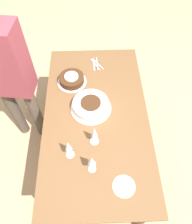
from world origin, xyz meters
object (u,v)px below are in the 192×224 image
(cake_center_white, at_px, (91,106))
(wine_glass_near, at_px, (68,147))
(cake_front_chocolate, at_px, (72,79))
(person_cutting, at_px, (7,73))
(wine_glass_extra, at_px, (92,162))
(wine_glass_far, at_px, (94,133))

(cake_center_white, distance_m, wine_glass_near, 0.46)
(cake_center_white, xyz_separation_m, cake_front_chocolate, (-0.30, -0.17, -0.00))
(cake_front_chocolate, xyz_separation_m, wine_glass_near, (0.72, 0.01, 0.11))
(wine_glass_near, relative_size, person_cutting, 0.13)
(wine_glass_extra, bearing_deg, wine_glass_far, 173.77)
(cake_front_chocolate, height_order, wine_glass_extra, wine_glass_extra)
(cake_center_white, xyz_separation_m, wine_glass_extra, (0.53, -0.00, 0.11))
(wine_glass_far, relative_size, person_cutting, 0.12)
(cake_center_white, xyz_separation_m, wine_glass_far, (0.31, 0.02, 0.09))
(wine_glass_far, bearing_deg, wine_glass_near, -60.54)
(cake_front_chocolate, relative_size, person_cutting, 0.16)
(cake_center_white, bearing_deg, wine_glass_far, 3.86)
(wine_glass_extra, height_order, person_cutting, person_cutting)
(cake_front_chocolate, distance_m, wine_glass_near, 0.72)
(wine_glass_near, bearing_deg, person_cutting, -141.15)
(cake_front_chocolate, bearing_deg, wine_glass_extra, 11.26)
(cake_center_white, bearing_deg, wine_glass_near, -21.36)
(person_cutting, bearing_deg, wine_glass_far, -30.20)
(wine_glass_extra, bearing_deg, cake_center_white, 179.69)
(cake_center_white, relative_size, cake_front_chocolate, 1.29)
(wine_glass_extra, bearing_deg, cake_front_chocolate, -168.74)
(wine_glass_near, height_order, wine_glass_far, wine_glass_near)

